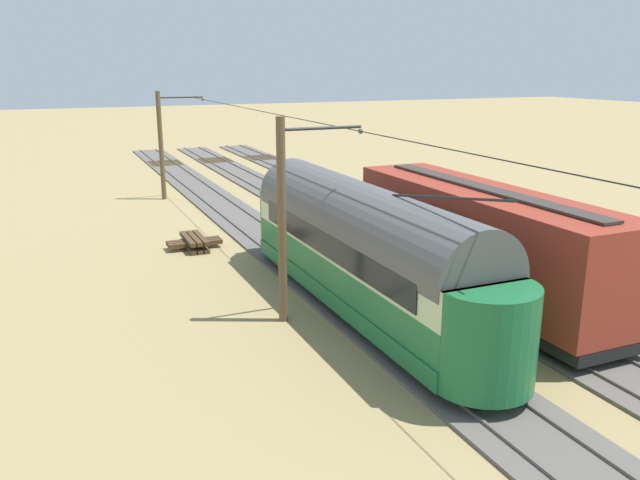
{
  "coord_description": "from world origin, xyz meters",
  "views": [
    {
      "loc": [
        13.49,
        22.96,
        7.98
      ],
      "look_at": [
        5.03,
        3.48,
        2.15
      ],
      "focal_mm": 35.89,
      "sensor_mm": 36.0,
      "label": 1
    }
  ],
  "objects_px": {
    "boxcar_adjacent": "(480,240)",
    "catenary_pole_mid_near": "(284,217)",
    "track_end_bumper": "(297,198)",
    "catenary_pole_foreground": "(162,143)",
    "spare_tie_stack": "(194,242)",
    "vintage_streetcar": "(361,246)"
  },
  "relations": [
    {
      "from": "boxcar_adjacent",
      "to": "catenary_pole_mid_near",
      "type": "xyz_separation_m",
      "value": [
        6.81,
        -0.92,
        1.25
      ]
    },
    {
      "from": "boxcar_adjacent",
      "to": "catenary_pole_mid_near",
      "type": "distance_m",
      "value": 6.99
    },
    {
      "from": "catenary_pole_mid_near",
      "to": "track_end_bumper",
      "type": "height_order",
      "value": "catenary_pole_mid_near"
    },
    {
      "from": "boxcar_adjacent",
      "to": "catenary_pole_foreground",
      "type": "bearing_deg",
      "value": -72.83
    },
    {
      "from": "boxcar_adjacent",
      "to": "spare_tie_stack",
      "type": "height_order",
      "value": "boxcar_adjacent"
    },
    {
      "from": "vintage_streetcar",
      "to": "track_end_bumper",
      "type": "height_order",
      "value": "vintage_streetcar"
    },
    {
      "from": "boxcar_adjacent",
      "to": "track_end_bumper",
      "type": "bearing_deg",
      "value": -90.01
    },
    {
      "from": "boxcar_adjacent",
      "to": "track_end_bumper",
      "type": "xyz_separation_m",
      "value": [
        -0.0,
        -17.31,
        -1.76
      ]
    },
    {
      "from": "boxcar_adjacent",
      "to": "catenary_pole_foreground",
      "type": "relative_size",
      "value": 1.86
    },
    {
      "from": "vintage_streetcar",
      "to": "spare_tie_stack",
      "type": "height_order",
      "value": "vintage_streetcar"
    },
    {
      "from": "boxcar_adjacent",
      "to": "catenary_pole_foreground",
      "type": "distance_m",
      "value": 23.12
    },
    {
      "from": "catenary_pole_mid_near",
      "to": "track_end_bumper",
      "type": "distance_m",
      "value": 18.01
    },
    {
      "from": "catenary_pole_mid_near",
      "to": "spare_tie_stack",
      "type": "relative_size",
      "value": 2.71
    },
    {
      "from": "catenary_pole_mid_near",
      "to": "spare_tie_stack",
      "type": "xyz_separation_m",
      "value": [
        0.83,
        -9.54,
        -3.15
      ]
    },
    {
      "from": "catenary_pole_foreground",
      "to": "spare_tie_stack",
      "type": "relative_size",
      "value": 2.71
    },
    {
      "from": "vintage_streetcar",
      "to": "catenary_pole_foreground",
      "type": "distance_m",
      "value": 21.51
    },
    {
      "from": "vintage_streetcar",
      "to": "catenary_pole_mid_near",
      "type": "xyz_separation_m",
      "value": [
        2.6,
        -0.19,
        1.17
      ]
    },
    {
      "from": "track_end_bumper",
      "to": "catenary_pole_mid_near",
      "type": "bearing_deg",
      "value": 67.41
    },
    {
      "from": "vintage_streetcar",
      "to": "catenary_pole_foreground",
      "type": "bearing_deg",
      "value": -83.05
    },
    {
      "from": "catenary_pole_foreground",
      "to": "vintage_streetcar",
      "type": "bearing_deg",
      "value": 96.95
    },
    {
      "from": "track_end_bumper",
      "to": "boxcar_adjacent",
      "type": "bearing_deg",
      "value": 89.99
    },
    {
      "from": "vintage_streetcar",
      "to": "spare_tie_stack",
      "type": "relative_size",
      "value": 6.47
    }
  ]
}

